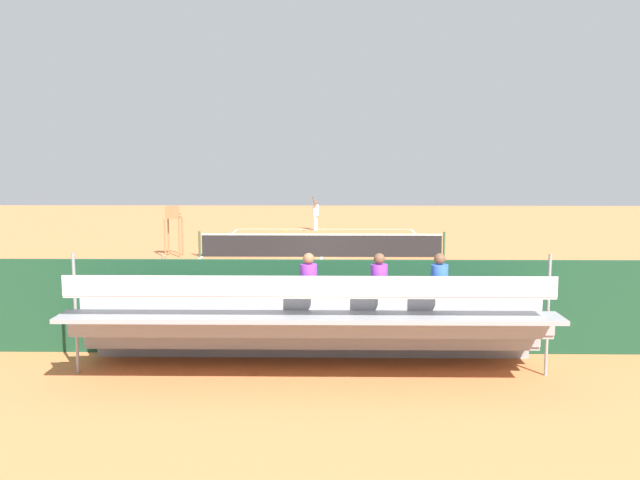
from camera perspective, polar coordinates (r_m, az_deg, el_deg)
name	(u,v)px	position (r m, az deg, el deg)	size (l,w,h in m)	color
ground_plane	(322,257)	(28.54, 0.13, -1.42)	(60.00, 60.00, 0.00)	#D17542
court_line_markings	(322,257)	(28.58, 0.13, -1.40)	(10.10, 22.20, 0.01)	white
tennis_net	(322,245)	(28.47, 0.13, -0.42)	(10.30, 0.10, 1.07)	black
backdrop_wall	(313,306)	(14.59, -0.62, -5.55)	(18.00, 0.16, 2.00)	#194228
bleacher_stand	(311,325)	(13.28, -0.75, -7.07)	(9.06, 2.40, 2.48)	gray
umpire_chair	(173,225)	(29.20, -12.13, 1.21)	(0.67, 0.67, 2.14)	olive
courtside_bench	(407,319)	(15.49, 7.30, -6.55)	(1.80, 0.40, 0.93)	#234C2D
equipment_bag	(319,337)	(15.36, -0.11, -8.06)	(0.90, 0.36, 0.36)	#334C8C
tennis_player	(316,212)	(38.80, -0.37, 2.32)	(0.47, 0.56, 1.93)	white
tennis_racket	(302,230)	(38.90, -1.50, 0.85)	(0.39, 0.58, 0.03)	black
tennis_ball_near	(286,231)	(38.16, -2.84, 0.75)	(0.07, 0.07, 0.07)	#CCDB33
tennis_ball_far	(336,235)	(36.43, 1.35, 0.46)	(0.07, 0.07, 0.07)	#CCDB33
line_judge	(159,295)	(16.05, -13.27, -4.52)	(0.38, 0.54, 1.93)	#232328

